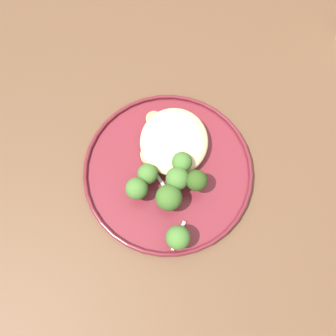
{
  "coord_description": "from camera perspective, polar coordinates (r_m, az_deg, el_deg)",
  "views": [
    {
      "loc": [
        0.15,
        0.05,
        1.3
      ],
      "look_at": [
        -0.03,
        0.03,
        0.76
      ],
      "focal_mm": 35.93,
      "sensor_mm": 36.0,
      "label": 1
    }
  ],
  "objects": [
    {
      "name": "seared_scallop_tiny_bay",
      "position": [
        0.58,
        3.66,
        3.59
      ],
      "size": [
        0.03,
        0.03,
        0.02
      ],
      "color": "beige",
      "rests_on": "dinner_plate"
    },
    {
      "name": "broccoli_floret_small_sprig",
      "position": [
        0.53,
        0.15,
        -5.06
      ],
      "size": [
        0.04,
        0.04,
        0.06
      ],
      "color": "#89A356",
      "rests_on": "dinner_plate"
    },
    {
      "name": "seared_scallop_rear_pale",
      "position": [
        0.57,
        -3.41,
        2.16
      ],
      "size": [
        0.03,
        0.03,
        0.02
      ],
      "color": "#E5C689",
      "rests_on": "dinner_plate"
    },
    {
      "name": "broccoli_floret_near_rim",
      "position": [
        0.55,
        -3.39,
        -1.05
      ],
      "size": [
        0.03,
        0.03,
        0.05
      ],
      "color": "#7A994C",
      "rests_on": "dinner_plate"
    },
    {
      "name": "onion_sliver_long_sliver",
      "position": [
        0.56,
        -0.96,
        -2.67
      ],
      "size": [
        0.04,
        0.03,
        0.0
      ],
      "primitive_type": "cube",
      "rotation": [
        0.0,
        0.0,
        3.77
      ],
      "color": "silver",
      "rests_on": "dinner_plate"
    },
    {
      "name": "dinner_plate",
      "position": [
        0.58,
        -0.0,
        -0.37
      ],
      "size": [
        0.29,
        0.29,
        0.02
      ],
      "color": "maroon",
      "rests_on": "wooden_dining_table"
    },
    {
      "name": "ground",
      "position": [
        1.31,
        -1.53,
        -12.21
      ],
      "size": [
        6.0,
        6.0,
        0.0
      ],
      "primitive_type": "plane",
      "color": "#2D2B28"
    },
    {
      "name": "broccoli_floret_beside_noodles",
      "position": [
        0.53,
        4.87,
        -2.18
      ],
      "size": [
        0.03,
        0.03,
        0.06
      ],
      "color": "#7A994C",
      "rests_on": "dinner_plate"
    },
    {
      "name": "seared_scallop_left_edge",
      "position": [
        0.6,
        -2.71,
        8.19
      ],
      "size": [
        0.03,
        0.03,
        0.02
      ],
      "color": "#E5C689",
      "rests_on": "dinner_plate"
    },
    {
      "name": "wooden_dining_table",
      "position": [
        0.65,
        -2.99,
        -5.42
      ],
      "size": [
        1.4,
        1.0,
        0.74
      ],
      "color": "brown",
      "rests_on": "ground"
    },
    {
      "name": "seared_scallop_right_edge",
      "position": [
        0.58,
        -1.39,
        3.93
      ],
      "size": [
        0.04,
        0.04,
        0.01
      ],
      "color": "#E5C689",
      "rests_on": "dinner_plate"
    },
    {
      "name": "onion_sliver_short_strip",
      "position": [
        0.56,
        0.4,
        -4.53
      ],
      "size": [
        0.05,
        0.01,
        0.0
      ],
      "primitive_type": "cube",
      "rotation": [
        0.0,
        0.0,
        6.24
      ],
      "color": "silver",
      "rests_on": "dinner_plate"
    },
    {
      "name": "broccoli_floret_tall_stalk",
      "position": [
        0.54,
        1.61,
        -1.83
      ],
      "size": [
        0.04,
        0.04,
        0.06
      ],
      "color": "#89A356",
      "rests_on": "dinner_plate"
    },
    {
      "name": "broccoli_floret_rear_charred",
      "position": [
        0.54,
        2.37,
        0.92
      ],
      "size": [
        0.03,
        0.03,
        0.06
      ],
      "color": "#7A994C",
      "rests_on": "dinner_plate"
    },
    {
      "name": "onion_sliver_pale_crescent",
      "position": [
        0.55,
        1.77,
        -11.39
      ],
      "size": [
        0.05,
        0.02,
        0.0
      ],
      "primitive_type": "cube",
      "rotation": [
        0.0,
        0.0,
        2.81
      ],
      "color": "silver",
      "rests_on": "dinner_plate"
    },
    {
      "name": "seared_scallop_large_seared",
      "position": [
        0.58,
        0.73,
        3.3
      ],
      "size": [
        0.03,
        0.03,
        0.01
      ],
      "color": "#E5C689",
      "rests_on": "dinner_plate"
    },
    {
      "name": "broccoli_floret_front_edge",
      "position": [
        0.53,
        -5.32,
        -3.56
      ],
      "size": [
        0.04,
        0.04,
        0.05
      ],
      "color": "#89A356",
      "rests_on": "dinner_plate"
    },
    {
      "name": "broccoli_floret_center_pile",
      "position": [
        0.52,
        1.71,
        -11.7
      ],
      "size": [
        0.04,
        0.04,
        0.05
      ],
      "color": "#7A994C",
      "rests_on": "dinner_plate"
    },
    {
      "name": "noodle_bed",
      "position": [
        0.57,
        1.04,
        4.62
      ],
      "size": [
        0.13,
        0.12,
        0.04
      ],
      "color": "beige",
      "rests_on": "dinner_plate"
    },
    {
      "name": "seared_scallop_half_hidden",
      "position": [
        0.57,
        2.39,
        2.11
      ],
      "size": [
        0.02,
        0.02,
        0.02
      ],
      "color": "#DBB77A",
      "rests_on": "dinner_plate"
    }
  ]
}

